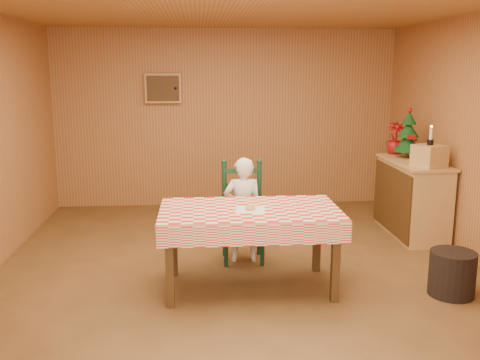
# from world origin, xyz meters

# --- Properties ---
(ground) EXTENTS (6.00, 6.00, 0.00)m
(ground) POSITION_xyz_m (0.00, 0.00, 0.00)
(ground) COLOR brown
(ground) RESTS_ON ground
(cabin_walls) EXTENTS (5.10, 6.05, 2.65)m
(cabin_walls) POSITION_xyz_m (-0.00, 0.53, 1.83)
(cabin_walls) COLOR #B17440
(cabin_walls) RESTS_ON ground
(dining_table) EXTENTS (1.66, 0.96, 0.77)m
(dining_table) POSITION_xyz_m (0.06, -0.22, 0.69)
(dining_table) COLOR #4B3014
(dining_table) RESTS_ON ground
(ladder_chair) EXTENTS (0.44, 0.40, 1.08)m
(ladder_chair) POSITION_xyz_m (0.06, 0.57, 0.50)
(ladder_chair) COLOR #10321A
(ladder_chair) RESTS_ON ground
(seated_child) EXTENTS (0.41, 0.27, 1.12)m
(seated_child) POSITION_xyz_m (0.06, 0.51, 0.56)
(seated_child) COLOR white
(seated_child) RESTS_ON ground
(napkin) EXTENTS (0.29, 0.29, 0.00)m
(napkin) POSITION_xyz_m (0.06, -0.27, 0.77)
(napkin) COLOR white
(napkin) RESTS_ON dining_table
(donut) EXTENTS (0.12, 0.12, 0.03)m
(donut) POSITION_xyz_m (0.06, -0.27, 0.79)
(donut) COLOR gold
(donut) RESTS_ON napkin
(shelf_unit) EXTENTS (0.54, 1.24, 0.93)m
(shelf_unit) POSITION_xyz_m (2.20, 1.27, 0.47)
(shelf_unit) COLOR tan
(shelf_unit) RESTS_ON ground
(crate) EXTENTS (0.39, 0.39, 0.25)m
(crate) POSITION_xyz_m (2.21, 0.87, 1.06)
(crate) COLOR tan
(crate) RESTS_ON shelf_unit
(christmas_tree) EXTENTS (0.34, 0.34, 0.62)m
(christmas_tree) POSITION_xyz_m (2.21, 1.52, 1.21)
(christmas_tree) COLOR #4B3014
(christmas_tree) RESTS_ON shelf_unit
(flower_arrangement) EXTENTS (0.24, 0.24, 0.41)m
(flower_arrangement) POSITION_xyz_m (2.16, 1.82, 1.14)
(flower_arrangement) COLOR maroon
(flower_arrangement) RESTS_ON shelf_unit
(candle_set) EXTENTS (0.07, 0.07, 0.22)m
(candle_set) POSITION_xyz_m (2.21, 0.87, 1.24)
(candle_set) COLOR black
(candle_set) RESTS_ON crate
(storage_bin) EXTENTS (0.55, 0.55, 0.41)m
(storage_bin) POSITION_xyz_m (1.87, -0.53, 0.21)
(storage_bin) COLOR black
(storage_bin) RESTS_ON ground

